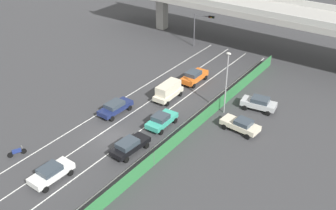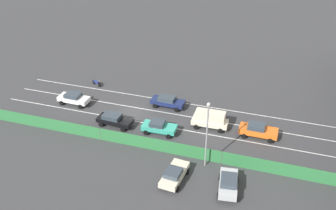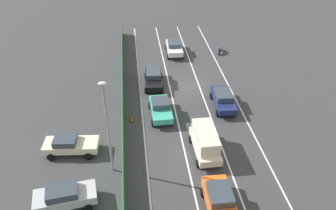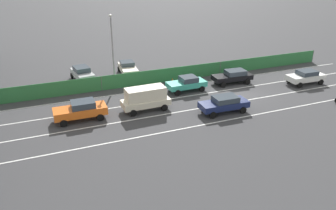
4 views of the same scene
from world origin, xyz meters
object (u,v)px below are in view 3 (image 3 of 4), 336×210
at_px(car_sedan_navy, 223,99).
at_px(car_sedan_black, 154,78).
at_px(street_lamp, 107,121).
at_px(car_van_cream, 205,141).
at_px(parked_wagon_silver, 64,196).
at_px(car_taxi_orange, 220,202).
at_px(car_hatchback_white, 174,47).
at_px(parked_sedan_cream, 70,144).
at_px(traffic_cone, 132,118).
at_px(motorcycle, 220,49).
at_px(car_taxi_teal, 161,108).

bearing_deg(car_sedan_navy, car_sedan_black, -37.75).
relative_size(car_sedan_navy, street_lamp, 0.59).
bearing_deg(car_van_cream, parked_wagon_silver, 21.81).
bearing_deg(street_lamp, car_taxi_orange, 146.63).
xyz_separation_m(car_hatchback_white, car_sedan_black, (3.27, 7.67, -0.01)).
bearing_deg(car_van_cream, parked_sedan_cream, -6.85).
bearing_deg(street_lamp, parked_sedan_cream, -35.70).
height_order(car_taxi_orange, parked_sedan_cream, car_taxi_orange).
bearing_deg(car_hatchback_white, car_sedan_black, 66.89).
relative_size(car_hatchback_white, car_sedan_black, 0.95).
relative_size(car_van_cream, parked_wagon_silver, 1.03).
xyz_separation_m(parked_sedan_cream, traffic_cone, (-5.12, -3.89, -0.57)).
height_order(parked_wagon_silver, street_lamp, street_lamp).
distance_m(car_hatchback_white, parked_sedan_cream, 21.12).
relative_size(car_taxi_orange, motorcycle, 2.56).
height_order(motorcycle, street_lamp, street_lamp).
height_order(car_taxi_orange, car_van_cream, car_van_cream).
bearing_deg(car_hatchback_white, parked_wagon_silver, 65.68).
height_order(car_taxi_teal, car_sedan_black, car_taxi_teal).
relative_size(car_sedan_navy, motorcycle, 2.58).
relative_size(parked_wagon_silver, traffic_cone, 7.00).
relative_size(car_sedan_navy, traffic_cone, 7.36).
xyz_separation_m(car_sedan_navy, street_lamp, (10.75, 7.82, 3.88)).
xyz_separation_m(car_taxi_teal, street_lamp, (4.44, 6.91, 3.89)).
bearing_deg(parked_wagon_silver, street_lamp, -135.43).
height_order(car_van_cream, traffic_cone, car_van_cream).
xyz_separation_m(car_taxi_orange, parked_wagon_silver, (10.51, -1.72, -0.01)).
distance_m(car_sedan_navy, car_sedan_black, 8.22).
xyz_separation_m(car_sedan_navy, car_sedan_black, (6.50, -5.03, -0.00)).
distance_m(car_sedan_navy, street_lamp, 13.85).
xyz_separation_m(car_van_cream, parked_sedan_cream, (11.02, -1.32, -0.40)).
bearing_deg(street_lamp, car_van_cream, -171.19).
relative_size(car_hatchback_white, street_lamp, 0.56).
relative_size(car_sedan_navy, parked_sedan_cream, 1.02).
xyz_separation_m(car_hatchback_white, car_sedan_navy, (-3.23, 12.70, -0.01)).
xyz_separation_m(car_hatchback_white, parked_wagon_silver, (10.68, 23.64, 0.04)).
xyz_separation_m(car_hatchback_white, car_taxi_orange, (0.17, 25.36, 0.05)).
xyz_separation_m(car_van_cream, traffic_cone, (5.90, -5.22, -0.97)).
bearing_deg(traffic_cone, car_taxi_orange, 116.90).
bearing_deg(car_sedan_black, street_lamp, 71.72).
xyz_separation_m(car_taxi_orange, street_lamp, (7.35, -4.84, 3.82)).
distance_m(motorcycle, street_lamp, 24.55).
relative_size(motorcycle, street_lamp, 0.23).
bearing_deg(car_taxi_teal, car_sedan_navy, -171.74).
xyz_separation_m(car_hatchback_white, traffic_cone, (5.87, 14.14, -0.60)).
relative_size(car_sedan_black, parked_sedan_cream, 1.02).
bearing_deg(car_taxi_teal, car_taxi_orange, 103.90).
xyz_separation_m(car_taxi_teal, car_sedan_black, (0.19, -5.95, 0.00)).
xyz_separation_m(parked_wagon_silver, traffic_cone, (-4.82, -9.50, -0.64)).
relative_size(car_sedan_navy, car_sedan_black, 1.00).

